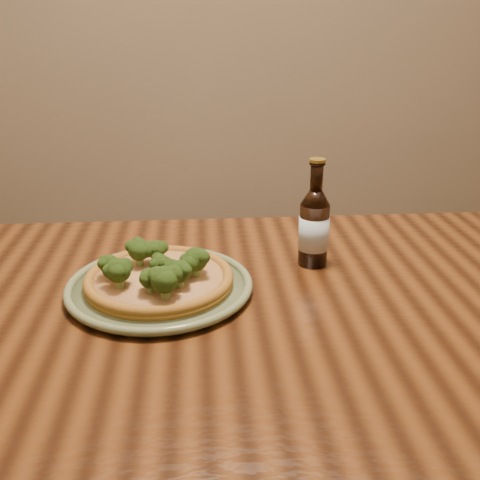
{
  "coord_description": "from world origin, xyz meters",
  "views": [
    {
      "loc": [
        -0.19,
        -0.63,
        1.18
      ],
      "look_at": [
        -0.12,
        0.25,
        0.82
      ],
      "focal_mm": 42.0,
      "sensor_mm": 36.0,
      "label": 1
    }
  ],
  "objects": [
    {
      "name": "table",
      "position": [
        0.0,
        0.1,
        0.66
      ],
      "size": [
        1.6,
        0.9,
        0.75
      ],
      "color": "#49260F",
      "rests_on": "ground"
    },
    {
      "name": "plate",
      "position": [
        -0.26,
        0.2,
        0.76
      ],
      "size": [
        0.31,
        0.31,
        0.02
      ],
      "rotation": [
        0.0,
        0.0,
        -0.12
      ],
      "color": "#64724F",
      "rests_on": "table"
    },
    {
      "name": "pizza",
      "position": [
        -0.26,
        0.2,
        0.78
      ],
      "size": [
        0.24,
        0.24,
        0.07
      ],
      "rotation": [
        0.0,
        0.0,
        -0.36
      ],
      "color": "#8D5F1F",
      "rests_on": "plate"
    },
    {
      "name": "beer_bottle",
      "position": [
        0.01,
        0.3,
        0.82
      ],
      "size": [
        0.05,
        0.05,
        0.2
      ],
      "rotation": [
        0.0,
        0.0,
        -0.14
      ],
      "color": "black",
      "rests_on": "table"
    }
  ]
}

